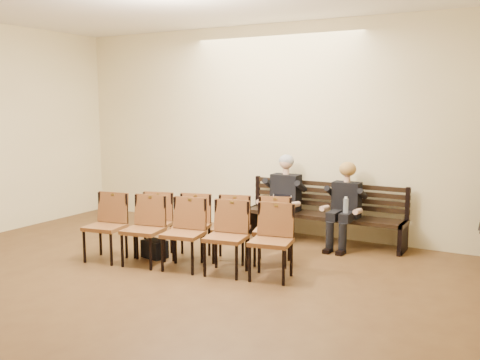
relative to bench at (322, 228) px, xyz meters
The scene contains 10 objects.
ground 4.76m from the bench, 102.29° to the right, with size 10.00×10.00×0.00m, color brown.
room_walls 4.61m from the bench, 104.69° to the right, with size 8.02×10.01×3.51m.
bench is the anchor object (origin of this frame).
seated_man 0.79m from the bench, 169.21° to the right, with size 0.56×0.78×1.36m, color black, non-canonical shape.
seated_woman 0.56m from the bench, 16.96° to the right, with size 0.52×0.71×1.20m, color black, non-canonical shape.
laptop 0.77m from the bench, 155.17° to the right, with size 0.33×0.26×0.24m, color silver.
water_bottle 0.68m from the bench, 34.25° to the right, with size 0.08×0.08×0.25m, color silver.
bag 2.67m from the bench, 131.58° to the right, with size 0.34×0.23×0.25m, color black.
chair_row_front 2.50m from the bench, 116.23° to the right, with size 2.90×0.52×0.95m, color brown.
chair_row_back 1.98m from the bench, 121.20° to the right, with size 2.21×0.50×0.91m, color brown.
Camera 1 is at (3.93, -3.21, 2.19)m, focal length 40.00 mm.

